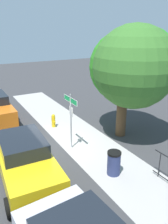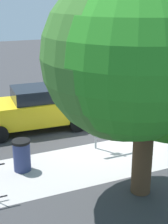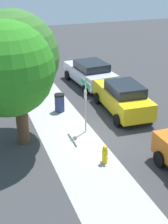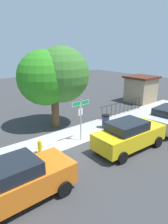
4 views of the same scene
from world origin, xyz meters
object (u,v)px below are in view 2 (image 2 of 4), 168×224
(street_sign, at_px, (96,97))
(fire_hydrant, at_px, (165,128))
(shade_tree, at_px, (143,57))
(car_yellow, at_px, (36,108))
(trash_bin, at_px, (22,155))

(street_sign, distance_m, fire_hydrant, 3.13)
(shade_tree, relative_size, fire_hydrant, 7.32)
(street_sign, relative_size, car_yellow, 0.60)
(street_sign, distance_m, shade_tree, 3.68)
(shade_tree, bearing_deg, street_sign, -96.34)
(shade_tree, distance_m, fire_hydrant, 5.43)
(street_sign, bearing_deg, trash_bin, 10.42)
(car_yellow, bearing_deg, street_sign, 120.93)
(car_yellow, xyz_separation_m, fire_hydrant, (-4.13, 2.81, -0.49))
(shade_tree, height_order, trash_bin, shade_tree)
(shade_tree, relative_size, trash_bin, 5.82)
(shade_tree, xyz_separation_m, trash_bin, (2.36, -2.67, -3.23))
(car_yellow, height_order, fire_hydrant, car_yellow)
(fire_hydrant, xyz_separation_m, trash_bin, (5.45, 0.30, 0.11))
(trash_bin, bearing_deg, shade_tree, 131.50)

